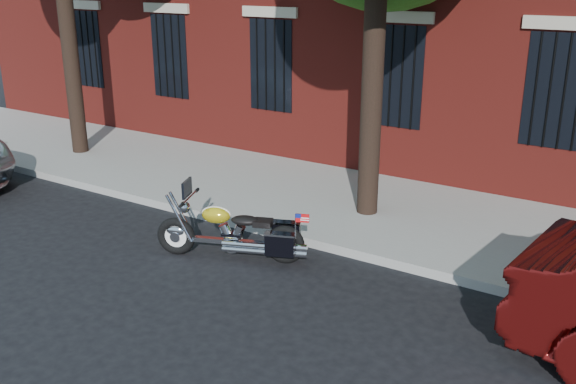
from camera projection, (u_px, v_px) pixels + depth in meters
The scene contains 4 objects.
ground at pixel (247, 274), 9.32m from camera, with size 120.00×120.00×0.00m, color black.
curb at pixel (297, 238), 10.39m from camera, with size 40.00×0.16×0.15m, color gray.
sidewalk at pixel (351, 204), 11.89m from camera, with size 40.00×3.60×0.15m, color gray.
motorcycle at pixel (237, 234), 9.65m from camera, with size 2.37×1.23×1.22m.
Camera 1 is at (5.07, -6.76, 4.15)m, focal length 40.00 mm.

